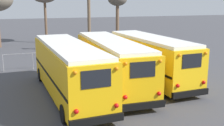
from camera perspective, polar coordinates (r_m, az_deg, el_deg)
The scene contains 7 objects.
ground_plane at distance 18.93m, azimuth 0.14°, elevation -4.97°, with size 160.00×160.00×0.00m, color #424247.
school_bus_0 at distance 17.12m, azimuth -8.86°, elevation -0.99°, with size 3.08×10.67×3.20m.
school_bus_1 at distance 18.78m, azimuth -0.18°, elevation 0.36°, with size 2.82×10.74×3.19m.
school_bus_2 at distance 20.29m, azimuth 7.69°, elevation 1.17°, with size 2.89×9.73×3.21m.
utility_pole at distance 31.62m, azimuth -4.69°, elevation 9.04°, with size 1.80×0.35×7.39m.
bare_tree_2 at distance 37.68m, azimuth 1.12°, elevation 12.62°, with size 2.56×2.56×6.96m.
fence_line at distance 25.24m, azimuth -5.12°, elevation 1.69°, with size 14.18×0.06×1.42m.
Camera 1 is at (-5.95, -17.05, 5.68)m, focal length 45.00 mm.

